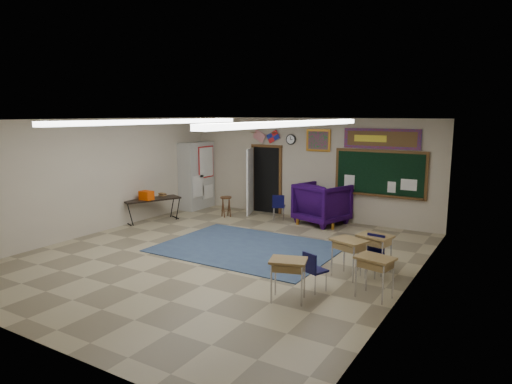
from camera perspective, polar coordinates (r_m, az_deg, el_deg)
The scene contains 25 objects.
floor at distance 10.29m, azimuth -4.41°, elevation -7.95°, with size 9.00×9.00×0.00m, color tan.
back_wall at distance 13.80m, azimuth 6.44°, elevation 2.96°, with size 8.00×0.04×3.00m, color #BEB19A.
front_wall at distance 6.88m, azimuth -27.01°, elevation -5.02°, with size 8.00×0.04×3.00m, color #BEB19A.
left_wall at distance 12.67m, azimuth -19.41°, elevation 1.85°, with size 0.04×9.00×3.00m, color #BEB19A.
right_wall at distance 8.30m, azimuth 18.55°, elevation -2.06°, with size 0.04×9.00×3.00m, color #BEB19A.
ceiling at distance 9.80m, azimuth -4.65°, elevation 9.00°, with size 8.00×9.00×0.04m, color silver.
area_rug at distance 10.81m, azimuth -1.06°, elevation -6.98°, with size 4.00×3.00×0.02m, color #364D67.
fluorescent_strips at distance 9.80m, azimuth -4.64°, elevation 8.65°, with size 3.86×6.00×0.10m, color white, non-canonical shape.
doorway at distance 14.42m, azimuth 0.73°, elevation 1.54°, with size 1.10×0.89×2.16m.
chalkboard at distance 13.01m, azimuth 15.19°, elevation 2.10°, with size 2.55×0.14×1.30m.
bulletin_board at distance 12.93m, azimuth 15.40°, elevation 6.44°, with size 2.10×0.05×0.55m.
framed_art_print at distance 13.55m, azimuth 7.80°, elevation 6.41°, with size 0.75×0.05×0.65m.
wall_clock at distance 13.93m, azimuth 4.38°, elevation 6.57°, with size 0.32×0.05×0.32m.
wall_flags at distance 14.31m, azimuth 1.28°, elevation 7.20°, with size 1.16×0.06×0.70m, color red, non-canonical shape.
storage_cabinet at distance 15.25m, azimuth -7.42°, elevation 2.06°, with size 0.59×1.25×2.20m.
wingback_armchair at distance 13.21m, azimuth 8.28°, elevation -1.40°, with size 1.26×1.29×1.18m, color #1C0538.
student_chair_reading at distance 13.58m, azimuth 2.86°, elevation -1.87°, with size 0.39×0.39×0.77m, color black, non-canonical shape.
student_chair_desk_a at distance 8.29m, azimuth 7.45°, elevation -9.80°, with size 0.36×0.36×0.72m, color black, non-canonical shape.
student_chair_desk_b at distance 9.23m, azimuth 14.26°, elevation -7.74°, with size 0.40×0.40×0.80m, color black, non-canonical shape.
student_desk_front_left at distance 9.04m, azimuth 11.53°, elevation -7.86°, with size 0.75×0.65×0.75m.
student_desk_front_right at distance 9.47m, azimuth 14.60°, elevation -7.17°, with size 0.71×0.59×0.75m.
student_desk_back_left at distance 7.82m, azimuth 4.04°, elevation -10.63°, with size 0.72×0.62×0.73m.
student_desk_back_right at distance 8.17m, azimuth 14.60°, elevation -10.01°, with size 0.69×0.57×0.73m.
folding_table at distance 13.70m, azimuth -12.88°, elevation -2.07°, with size 1.17×1.72×0.93m.
wooden_stool at distance 13.98m, azimuth -3.76°, elevation -1.81°, with size 0.35×0.35×0.62m.
Camera 1 is at (5.73, -7.95, 3.14)m, focal length 32.00 mm.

